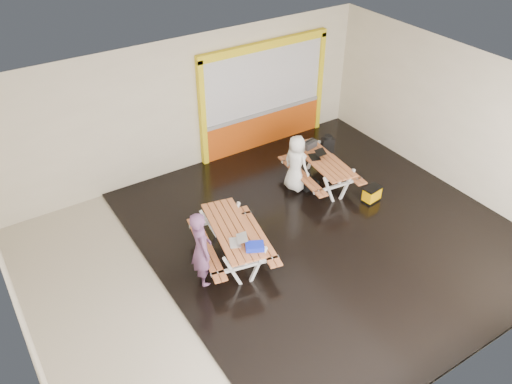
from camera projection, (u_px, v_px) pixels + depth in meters
room at (281, 183)px, 10.00m from camera, size 10.02×8.02×3.52m
deck at (325, 230)px, 11.54m from camera, size 7.50×7.98×0.05m
kiosk at (264, 98)px, 13.85m from camera, size 3.88×0.16×3.00m
picnic_table_left at (232, 236)px, 10.44m from camera, size 1.76×2.27×0.81m
picnic_table_right at (321, 165)px, 12.65m from camera, size 1.55×2.12×0.80m
person_left at (201, 249)px, 9.78m from camera, size 0.50×0.67×1.68m
person_right at (296, 163)px, 12.32m from camera, size 0.60×0.78×1.43m
laptop_left at (238, 241)px, 9.95m from camera, size 0.44×0.42×0.15m
laptop_right at (317, 155)px, 12.58m from camera, size 0.47×0.44×0.16m
blue_pouch at (255, 247)px, 9.82m from camera, size 0.43×0.38×0.10m
toolbox at (310, 144)px, 12.94m from camera, size 0.41×0.26×0.22m
backpack at (327, 145)px, 13.25m from camera, size 0.35×0.28×0.52m
dark_case at (309, 184)px, 12.83m from camera, size 0.46×0.37×0.16m
fluke_bag at (372, 194)px, 12.30m from camera, size 0.47×0.34×0.38m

